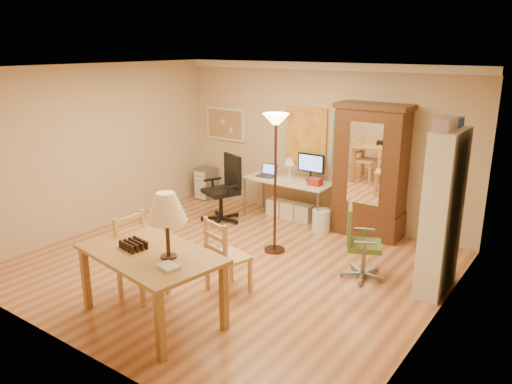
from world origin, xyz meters
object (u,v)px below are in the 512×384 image
Objects in this scene: computer_desk at (291,195)px; office_chair_black at (223,204)px; armoire at (370,179)px; office_chair_green at (361,259)px; bookshelf at (442,213)px; dining_table at (156,240)px.

office_chair_black is (-0.91, -0.77, -0.13)m from computer_desk.
armoire reaches higher than computer_desk.
armoire is (2.32, 0.86, 0.61)m from office_chair_black.
computer_desk is at bearing 40.28° from office_chair_black.
armoire is (1.40, 0.08, 0.48)m from computer_desk.
office_chair_black is 1.19× the size of office_chair_green.
armoire is 1.04× the size of bookshelf.
computer_desk is 1.49m from armoire.
bookshelf is at bearing -22.99° from computer_desk.
armoire reaches higher than office_chair_green.
dining_table is 1.11× the size of computer_desk.
armoire is 1.98m from bookshelf.
computer_desk is 0.78× the size of bookshelf.
dining_table is 0.86× the size of bookshelf.
bookshelf is (3.80, -0.45, 0.70)m from office_chair_black.
office_chair_green is (1.37, 2.33, -0.71)m from dining_table.
armoire is (-0.57, 1.52, 0.66)m from office_chair_green.
computer_desk reaches higher than office_chair_green.
computer_desk is 3.19m from bookshelf.
office_chair_black is at bearing 116.91° from dining_table.
dining_table is at bearing -101.68° from armoire.
office_chair_black is at bearing -139.72° from computer_desk.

